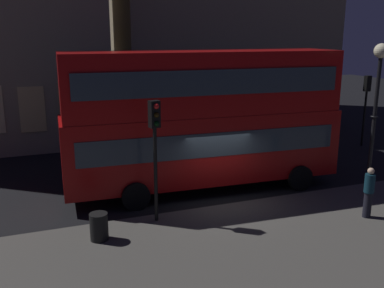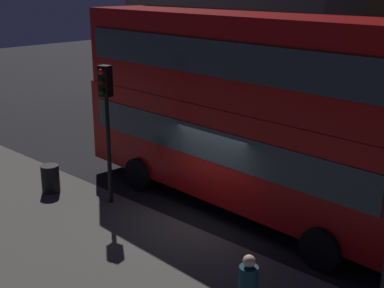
# 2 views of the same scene
# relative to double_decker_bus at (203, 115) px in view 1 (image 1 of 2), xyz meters

# --- Properties ---
(ground_plane) EXTENTS (80.00, 80.00, 0.00)m
(ground_plane) POSITION_rel_double_decker_bus_xyz_m (0.08, -1.40, -3.04)
(ground_plane) COLOR black
(sidewalk_slab) EXTENTS (44.00, 9.32, 0.12)m
(sidewalk_slab) POSITION_rel_double_decker_bus_xyz_m (0.08, -6.69, -2.98)
(sidewalk_slab) COLOR #4C4944
(sidewalk_slab) RESTS_ON ground
(double_decker_bus) EXTENTS (11.00, 3.25, 5.48)m
(double_decker_bus) POSITION_rel_double_decker_bus_xyz_m (0.00, 0.00, 0.00)
(double_decker_bus) COLOR #9E0C0C
(double_decker_bus) RESTS_ON ground
(traffic_light_near_kerb) EXTENTS (0.37, 0.39, 3.99)m
(traffic_light_near_kerb) POSITION_rel_double_decker_bus_xyz_m (-2.66, -2.53, -0.06)
(traffic_light_near_kerb) COLOR black
(traffic_light_near_kerb) RESTS_ON sidewalk_slab
(traffic_light_far_side) EXTENTS (0.32, 0.36, 3.90)m
(traffic_light_far_side) POSITION_rel_double_decker_bus_xyz_m (11.00, 3.41, -0.23)
(traffic_light_far_side) COLOR black
(traffic_light_far_side) RESTS_ON ground
(street_lamp) EXTENTS (0.53, 0.53, 5.66)m
(street_lamp) POSITION_rel_double_decker_bus_xyz_m (5.65, -2.95, 1.31)
(street_lamp) COLOR black
(street_lamp) RESTS_ON sidewalk_slab
(pedestrian) EXTENTS (0.34, 0.34, 1.73)m
(pedestrian) POSITION_rel_double_decker_bus_xyz_m (4.02, -4.75, -2.03)
(pedestrian) COLOR black
(pedestrian) RESTS_ON sidewalk_slab
(litter_bin) EXTENTS (0.54, 0.54, 0.83)m
(litter_bin) POSITION_rel_double_decker_bus_xyz_m (-4.65, -3.25, -2.51)
(litter_bin) COLOR black
(litter_bin) RESTS_ON sidewalk_slab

